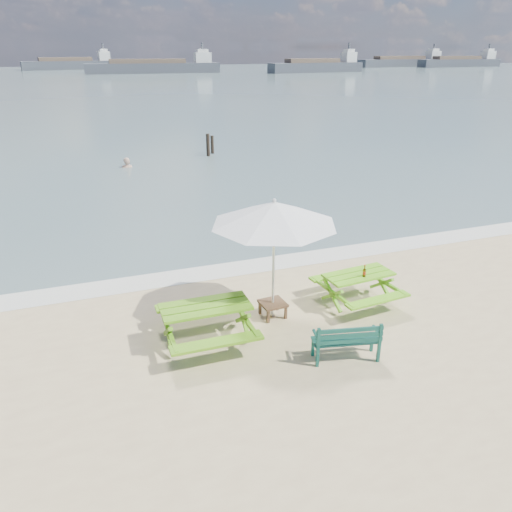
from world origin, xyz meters
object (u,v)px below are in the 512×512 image
object	(u,v)px
picnic_table_right	(357,289)
swimmer	(128,176)
picnic_table_left	(206,325)
park_bench	(345,347)
side_table	(273,309)
beer_bottle	(364,273)
patio_umbrella	(274,213)

from	to	relation	value
picnic_table_right	swimmer	xyz separation A→B (m)	(-3.28, 16.06, -0.79)
picnic_table_left	park_bench	bearing A→B (deg)	-31.90
side_table	swimmer	world-z (taller)	swimmer
beer_bottle	swimmer	xyz separation A→B (m)	(-3.31, 16.23, -1.26)
side_table	swimmer	distance (m)	16.01
patio_umbrella	beer_bottle	xyz separation A→B (m)	(2.05, -0.28, -1.51)
picnic_table_right	beer_bottle	distance (m)	0.51
park_bench	patio_umbrella	size ratio (longest dim) A/B	0.47
park_bench	side_table	world-z (taller)	park_bench
picnic_table_right	beer_bottle	world-z (taller)	beer_bottle
side_table	patio_umbrella	world-z (taller)	patio_umbrella
swimmer	picnic_table_left	bearing A→B (deg)	-91.21
picnic_table_left	patio_umbrella	world-z (taller)	patio_umbrella
side_table	swimmer	bearing A→B (deg)	94.52
picnic_table_left	swimmer	size ratio (longest dim) A/B	1.07
picnic_table_right	patio_umbrella	bearing A→B (deg)	177.03
picnic_table_right	park_bench	bearing A→B (deg)	-126.04
patio_umbrella	beer_bottle	bearing A→B (deg)	-7.66
picnic_table_right	side_table	bearing A→B (deg)	177.03
picnic_table_left	picnic_table_right	bearing A→B (deg)	6.53
patio_umbrella	swimmer	xyz separation A→B (m)	(-1.26, 15.95, -2.78)
picnic_table_right	swimmer	world-z (taller)	picnic_table_right
picnic_table_left	beer_bottle	size ratio (longest dim) A/B	7.08
park_bench	patio_umbrella	world-z (taller)	patio_umbrella
picnic_table_right	side_table	size ratio (longest dim) A/B	3.34
beer_bottle	swimmer	bearing A→B (deg)	101.52
park_bench	side_table	xyz separation A→B (m)	(-0.68, 1.95, -0.06)
picnic_table_right	park_bench	size ratio (longest dim) A/B	1.43
picnic_table_right	swimmer	bearing A→B (deg)	101.55
picnic_table_left	swimmer	distance (m)	16.50
park_bench	patio_umbrella	distance (m)	2.95
beer_bottle	picnic_table_left	bearing A→B (deg)	-176.16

